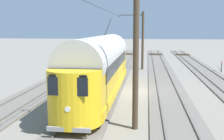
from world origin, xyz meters
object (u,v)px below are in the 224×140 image
at_px(vintage_streetcar, 100,65).
at_px(switch_stand, 221,66).
at_px(catenary_pole_mid_near, 134,56).
at_px(catenary_pole_foreground, 142,39).

xyz_separation_m(vintage_streetcar, switch_stand, (-11.50, -12.47, -1.56)).
relative_size(catenary_pole_mid_near, switch_stand, 5.49).
bearing_deg(catenary_pole_foreground, catenary_pole_mid_near, 90.00).
height_order(catenary_pole_mid_near, switch_stand, catenary_pole_mid_near).
relative_size(catenary_pole_foreground, switch_stand, 5.49).
bearing_deg(catenary_pole_foreground, switch_stand, 172.38).
xyz_separation_m(catenary_pole_mid_near, switch_stand, (-8.83, -18.82, -2.86)).
distance_m(vintage_streetcar, catenary_pole_mid_near, 7.02).
bearing_deg(switch_stand, catenary_pole_foreground, -7.62).
bearing_deg(switch_stand, vintage_streetcar, 47.30).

